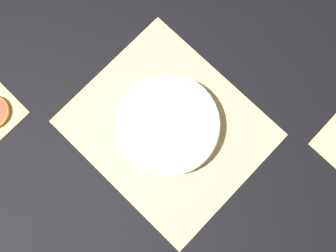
% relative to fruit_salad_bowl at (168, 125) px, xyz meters
% --- Properties ---
extents(ground_plane, '(6.00, 6.00, 0.00)m').
position_rel_fruit_salad_bowl_xyz_m(ground_plane, '(-0.00, 0.00, -0.04)').
color(ground_plane, black).
extents(bamboo_mat_center, '(0.46, 0.39, 0.01)m').
position_rel_fruit_salad_bowl_xyz_m(bamboo_mat_center, '(-0.00, 0.00, -0.04)').
color(bamboo_mat_center, '#D6B775').
rests_on(bamboo_mat_center, ground_plane).
extents(fruit_salad_bowl, '(0.25, 0.25, 0.06)m').
position_rel_fruit_salad_bowl_xyz_m(fruit_salad_bowl, '(0.00, 0.00, 0.00)').
color(fruit_salad_bowl, silver).
rests_on(fruit_salad_bowl, bamboo_mat_center).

